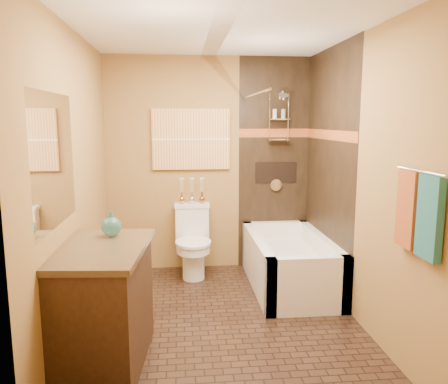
{
  "coord_description": "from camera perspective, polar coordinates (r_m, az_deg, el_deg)",
  "views": [
    {
      "loc": [
        -0.35,
        -3.63,
        1.76
      ],
      "look_at": [
        0.06,
        0.4,
        1.1
      ],
      "focal_mm": 35.0,
      "sensor_mm": 36.0,
      "label": 1
    }
  ],
  "objects": [
    {
      "name": "ceiling",
      "position": [
        3.72,
        -0.34,
        20.71
      ],
      "size": [
        3.0,
        3.0,
        0.0
      ],
      "primitive_type": "plane",
      "color": "silver",
      "rests_on": "wall_back"
    },
    {
      "name": "vanity",
      "position": [
        3.35,
        -15.7,
        -14.16
      ],
      "size": [
        0.7,
        1.06,
        0.89
      ],
      "rotation": [
        0.0,
        0.0,
        -0.09
      ],
      "color": "black",
      "rests_on": "floor"
    },
    {
      "name": "mosaic_band_back",
      "position": [
        5.23,
        6.64,
        7.66
      ],
      "size": [
        0.85,
        0.01,
        0.1
      ],
      "primitive_type": "cube",
      "color": "maroon",
      "rests_on": "alcove_tile_back"
    },
    {
      "name": "alcove_niche",
      "position": [
        5.28,
        6.81,
        2.56
      ],
      "size": [
        0.5,
        0.01,
        0.25
      ],
      "primitive_type": "cube",
      "color": "black",
      "rests_on": "alcove_tile_back"
    },
    {
      "name": "bud_vases",
      "position": [
        5.09,
        -4.22,
        0.25
      ],
      "size": [
        0.3,
        0.06,
        0.29
      ],
      "color": "#CC8D40",
      "rests_on": "toilet"
    },
    {
      "name": "shower_fixtures",
      "position": [
        5.14,
        7.17,
        8.14
      ],
      "size": [
        0.24,
        0.33,
        1.16
      ],
      "color": "silver",
      "rests_on": "floor"
    },
    {
      "name": "vanity_mirror",
      "position": [
        3.15,
        -21.27,
        3.88
      ],
      "size": [
        0.01,
        1.0,
        0.9
      ],
      "primitive_type": "cube",
      "color": "white",
      "rests_on": "wall_left"
    },
    {
      "name": "wall_back",
      "position": [
        5.17,
        -1.92,
        3.59
      ],
      "size": [
        2.4,
        0.02,
        2.5
      ],
      "primitive_type": "cube",
      "color": "olive",
      "rests_on": "floor"
    },
    {
      "name": "towel_rust",
      "position": [
        3.16,
        22.87,
        -2.08
      ],
      "size": [
        0.05,
        0.22,
        0.52
      ],
      "primitive_type": "cube",
      "color": "#9B461C",
      "rests_on": "towel_bar"
    },
    {
      "name": "alcove_tile_right",
      "position": [
        4.67,
        13.44,
        2.74
      ],
      "size": [
        0.01,
        1.5,
        2.5
      ],
      "primitive_type": "cube",
      "color": "black",
      "rests_on": "wall_right"
    },
    {
      "name": "wall_right",
      "position": [
        3.98,
        17.14,
        1.48
      ],
      "size": [
        0.02,
        3.0,
        2.5
      ],
      "primitive_type": "cube",
      "color": "olive",
      "rests_on": "floor"
    },
    {
      "name": "curtain_rod",
      "position": [
        4.45,
        3.97,
        12.58
      ],
      "size": [
        0.03,
        1.55,
        0.03
      ],
      "primitive_type": "cylinder",
      "rotation": [
        1.57,
        0.0,
        0.0
      ],
      "color": "silver",
      "rests_on": "wall_back"
    },
    {
      "name": "wall_left",
      "position": [
        3.77,
        -18.82,
        0.97
      ],
      "size": [
        0.02,
        3.0,
        2.5
      ],
      "primitive_type": "cube",
      "color": "olive",
      "rests_on": "floor"
    },
    {
      "name": "wall_front",
      "position": [
        2.22,
        3.4,
        -4.07
      ],
      "size": [
        2.4,
        0.02,
        2.5
      ],
      "primitive_type": "cube",
      "color": "olive",
      "rests_on": "floor"
    },
    {
      "name": "floor",
      "position": [
        4.05,
        -0.31,
        -16.49
      ],
      "size": [
        3.0,
        3.0,
        0.0
      ],
      "primitive_type": "plane",
      "color": "black",
      "rests_on": "ground"
    },
    {
      "name": "towel_bar",
      "position": [
        3.0,
        24.2,
        2.5
      ],
      "size": [
        0.02,
        0.55,
        0.02
      ],
      "primitive_type": "cylinder",
      "rotation": [
        1.57,
        0.0,
        0.0
      ],
      "color": "silver",
      "rests_on": "wall_right"
    },
    {
      "name": "bathtub",
      "position": [
        4.79,
        8.52,
        -9.61
      ],
      "size": [
        0.8,
        1.5,
        0.55
      ],
      "color": "white",
      "rests_on": "floor"
    },
    {
      "name": "sunset_painting",
      "position": [
        5.11,
        -4.32,
        6.88
      ],
      "size": [
        0.9,
        0.04,
        0.7
      ],
      "primitive_type": "cube",
      "color": "#C97B2F",
      "rests_on": "wall_back"
    },
    {
      "name": "toilet",
      "position": [
        5.03,
        -4.08,
        -6.37
      ],
      "size": [
        0.41,
        0.61,
        0.81
      ],
      "rotation": [
        0.0,
        0.0,
        -0.02
      ],
      "color": "white",
      "rests_on": "floor"
    },
    {
      "name": "mosaic_band_right",
      "position": [
        4.64,
        13.5,
        7.27
      ],
      "size": [
        0.01,
        1.5,
        0.1
      ],
      "primitive_type": "cube",
      "color": "maroon",
      "rests_on": "alcove_tile_right"
    },
    {
      "name": "teal_bottle",
      "position": [
        3.42,
        -14.53,
        -4.05
      ],
      "size": [
        0.2,
        0.2,
        0.24
      ],
      "primitive_type": null,
      "rotation": [
        0.0,
        0.0,
        -0.36
      ],
      "color": "#277571",
      "rests_on": "vanity"
    },
    {
      "name": "alcove_tile_back",
      "position": [
        5.27,
        6.55,
        3.64
      ],
      "size": [
        0.85,
        0.01,
        2.5
      ],
      "primitive_type": "cube",
      "color": "black",
      "rests_on": "wall_back"
    },
    {
      "name": "towel_teal",
      "position": [
        2.94,
        25.28,
        -3.05
      ],
      "size": [
        0.05,
        0.22,
        0.52
      ],
      "primitive_type": "cube",
      "color": "#1C5A5F",
      "rests_on": "towel_bar"
    }
  ]
}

